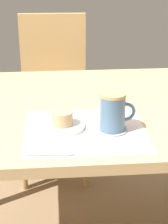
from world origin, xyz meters
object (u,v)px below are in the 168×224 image
dining_table (92,123)px  pastry_plate (63,126)px  coffee_mug (113,111)px  wooden_chair (54,91)px  pastry (62,118)px

dining_table → pastry_plate: 0.25m
dining_table → pastry_plate: (-0.12, -0.20, 0.09)m
pastry_plate → coffee_mug: size_ratio=1.17×
wooden_chair → pastry: 1.02m
wooden_chair → pastry: wooden_chair is taller
pastry_plate → coffee_mug: 0.17m
dining_table → pastry: 0.26m
dining_table → coffee_mug: bearing=-79.7°
wooden_chair → coffee_mug: 1.07m
wooden_chair → pastry: (0.03, -0.98, 0.27)m
dining_table → wooden_chair: size_ratio=1.21×
wooden_chair → pastry: size_ratio=13.78×
dining_table → coffee_mug: 0.28m
wooden_chair → pastry: bearing=93.0°
pastry → wooden_chair: bearing=91.5°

